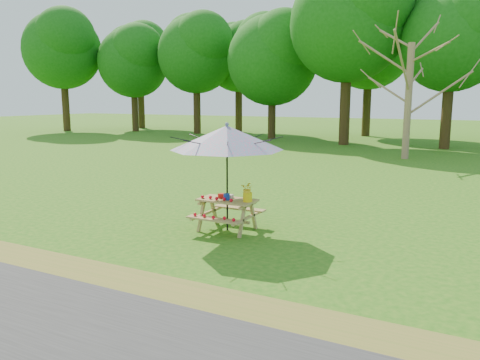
% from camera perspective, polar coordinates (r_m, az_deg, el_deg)
% --- Properties ---
extents(ground, '(120.00, 120.00, 0.00)m').
position_cam_1_polar(ground, '(11.36, -16.80, -4.49)').
color(ground, '#226713').
rests_on(ground, ground).
extents(treeline, '(60.00, 12.00, 16.00)m').
position_cam_1_polar(treeline, '(31.28, 13.42, 19.30)').
color(treeline, '#155F10').
rests_on(treeline, ground).
extents(picnic_table, '(1.20, 1.32, 0.67)m').
position_cam_1_polar(picnic_table, '(9.83, -1.57, -4.31)').
color(picnic_table, '#9A7E45').
rests_on(picnic_table, ground).
extents(patio_umbrella, '(2.87, 2.87, 2.27)m').
position_cam_1_polar(patio_umbrella, '(9.57, -1.60, 5.16)').
color(patio_umbrella, black).
rests_on(patio_umbrella, ground).
extents(produce_bins, '(0.30, 0.33, 0.13)m').
position_cam_1_polar(produce_bins, '(9.78, -1.73, -2.00)').
color(produce_bins, '#B9150E').
rests_on(produce_bins, picnic_table).
extents(tomatoes_row, '(0.77, 0.13, 0.07)m').
position_cam_1_polar(tomatoes_row, '(9.67, -2.86, -2.26)').
color(tomatoes_row, red).
rests_on(tomatoes_row, picnic_table).
extents(flower_bucket, '(0.26, 0.22, 0.41)m').
position_cam_1_polar(flower_bucket, '(9.49, 0.93, -1.36)').
color(flower_bucket, yellow).
rests_on(flower_bucket, picnic_table).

